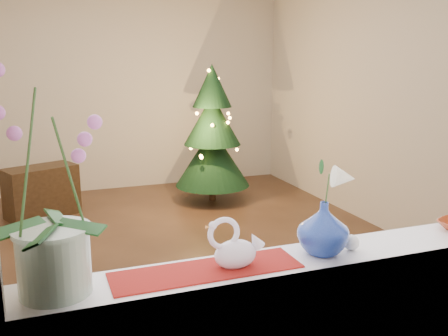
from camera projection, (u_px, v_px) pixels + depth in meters
The scene contains 14 objects.
ground at pixel (162, 257), 4.31m from camera, with size 5.00×5.00×0.00m, color #321F14.
wall_back at pixel (112, 85), 6.30m from camera, with size 4.50×0.10×2.70m, color beige.
wall_front at pixel (321, 154), 1.73m from camera, with size 4.50×0.10×2.70m, color beige.
wall_right at pixel (387, 93), 4.79m from camera, with size 0.10×5.00×2.70m, color beige.
windowsill at pixel (299, 261), 1.95m from camera, with size 2.20×0.26×0.04m, color white.
window_frame at pixel (321, 51), 1.69m from camera, with size 2.22×0.06×1.60m, color white, non-canonical shape.
runner at pixel (207, 270), 1.81m from camera, with size 0.70×0.20×0.01m, color maroon.
orchid_pot at pixel (48, 183), 1.57m from camera, with size 0.26×0.26×0.75m, color beige, non-canonical shape.
swan at pixel (236, 243), 1.83m from camera, with size 0.22×0.10×0.19m, color silver, non-canonical shape.
blue_vase at pixel (323, 224), 1.95m from camera, with size 0.23×0.23×0.24m, color navy.
lily at pixel (326, 171), 1.91m from camera, with size 0.13×0.08×0.18m, color silver, non-canonical shape.
paperweight at pixel (351, 243), 2.01m from camera, with size 0.06×0.06×0.06m, color silver.
xmas_tree at pixel (212, 134), 5.86m from camera, with size 0.88×0.88×1.62m, color black, non-canonical shape.
side_table at pixel (42, 192), 5.37m from camera, with size 0.73×0.36×0.55m, color black.
Camera 1 is at (-0.92, -3.98, 1.68)m, focal length 40.00 mm.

